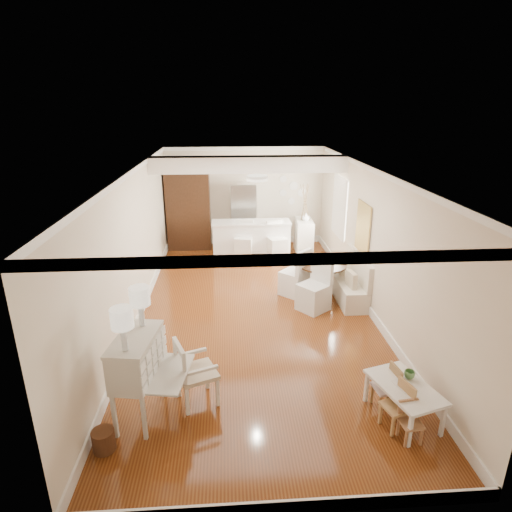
{
  "coord_description": "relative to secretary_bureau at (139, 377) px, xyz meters",
  "views": [
    {
      "loc": [
        -0.51,
        -7.66,
        3.92
      ],
      "look_at": [
        0.04,
        0.3,
        1.08
      ],
      "focal_mm": 30.0,
      "sensor_mm": 36.0,
      "label": 1
    }
  ],
  "objects": [
    {
      "name": "room",
      "position": [
        1.74,
        3.22,
        1.39
      ],
      "size": [
        9.0,
        9.04,
        2.82
      ],
      "color": "brown",
      "rests_on": "ground"
    },
    {
      "name": "secretary_bureau",
      "position": [
        0.0,
        0.0,
        0.0
      ],
      "size": [
        1.06,
        1.08,
        1.19
      ],
      "primitive_type": "cube",
      "rotation": [
        0.0,
        0.0,
        -0.16
      ],
      "color": "beige",
      "rests_on": "ground"
    },
    {
      "name": "gustavian_armchair",
      "position": [
        0.72,
        0.24,
        -0.12
      ],
      "size": [
        0.71,
        0.71,
        0.96
      ],
      "primitive_type": "cube",
      "rotation": [
        0.0,
        0.0,
        1.95
      ],
      "color": "silver",
      "rests_on": "ground"
    },
    {
      "name": "wicker_basket",
      "position": [
        -0.35,
        -0.58,
        -0.46
      ],
      "size": [
        0.28,
        0.28,
        0.27
      ],
      "primitive_type": "cylinder",
      "rotation": [
        0.0,
        0.0,
        0.05
      ],
      "color": "#532E19",
      "rests_on": "ground"
    },
    {
      "name": "kids_table",
      "position": [
        3.42,
        -0.28,
        -0.35
      ],
      "size": [
        0.86,
        1.13,
        0.5
      ],
      "primitive_type": "cube",
      "rotation": [
        0.0,
        0.0,
        0.29
      ],
      "color": "white",
      "rests_on": "ground"
    },
    {
      "name": "kids_chair_a",
      "position": [
        3.26,
        -0.45,
        -0.27
      ],
      "size": [
        0.39,
        0.39,
        0.65
      ],
      "primitive_type": "cube",
      "rotation": [
        0.0,
        0.0,
        -1.27
      ],
      "color": "tan",
      "rests_on": "ground"
    },
    {
      "name": "kids_chair_b",
      "position": [
        3.27,
        -0.06,
        -0.28
      ],
      "size": [
        0.35,
        0.35,
        0.63
      ],
      "primitive_type": "cube",
      "rotation": [
        0.0,
        0.0,
        -1.43
      ],
      "color": "olive",
      "rests_on": "ground"
    },
    {
      "name": "kids_chair_c",
      "position": [
        3.36,
        -0.68,
        -0.33
      ],
      "size": [
        0.28,
        0.28,
        0.53
      ],
      "primitive_type": "cube",
      "rotation": [
        0.0,
        0.0,
        0.11
      ],
      "color": "#A8734C",
      "rests_on": "ground"
    },
    {
      "name": "banquette",
      "position": [
        3.69,
        3.4,
        -0.1
      ],
      "size": [
        0.52,
        1.6,
        0.98
      ],
      "primitive_type": "cube",
      "color": "silver",
      "rests_on": "ground"
    },
    {
      "name": "dining_table",
      "position": [
        3.18,
        3.64,
        -0.24
      ],
      "size": [
        1.36,
        1.36,
        0.72
      ],
      "primitive_type": "cylinder",
      "rotation": [
        0.0,
        0.0,
        0.37
      ],
      "color": "#452816",
      "rests_on": "ground"
    },
    {
      "name": "slip_chair_near",
      "position": [
        2.87,
        2.92,
        -0.05
      ],
      "size": [
        0.74,
        0.74,
        1.09
      ],
      "primitive_type": "cube",
      "rotation": [
        0.0,
        0.0,
        -0.9
      ],
      "color": "silver",
      "rests_on": "ground"
    },
    {
      "name": "slip_chair_far",
      "position": [
        2.6,
        3.67,
        -0.07
      ],
      "size": [
        0.72,
        0.72,
        1.06
      ],
      "primitive_type": "cube",
      "rotation": [
        0.0,
        0.0,
        -2.32
      ],
      "color": "white",
      "rests_on": "ground"
    },
    {
      "name": "breakfast_counter",
      "position": [
        1.8,
        6.0,
        -0.08
      ],
      "size": [
        2.05,
        0.65,
        1.03
      ],
      "primitive_type": "cube",
      "color": "white",
      "rests_on": "ground"
    },
    {
      "name": "bar_stool_left",
      "position": [
        1.59,
        5.73,
        -0.04
      ],
      "size": [
        0.52,
        0.52,
        1.11
      ],
      "primitive_type": "cube",
      "rotation": [
        0.0,
        0.0,
        -0.2
      ],
      "color": "white",
      "rests_on": "ground"
    },
    {
      "name": "bar_stool_right",
      "position": [
        2.44,
        5.62,
        -0.04
      ],
      "size": [
        0.54,
        0.54,
        1.1
      ],
      "primitive_type": "cube",
      "rotation": [
        0.0,
        0.0,
        0.27
      ],
      "color": "white",
      "rests_on": "ground"
    },
    {
      "name": "pantry_cabinet",
      "position": [
        0.1,
        7.08,
        0.56
      ],
      "size": [
        1.2,
        0.6,
        2.3
      ],
      "primitive_type": "cube",
      "color": "#381E11",
      "rests_on": "ground"
    },
    {
      "name": "fridge",
      "position": [
        2.0,
        7.05,
        0.31
      ],
      "size": [
        0.75,
        0.65,
        1.8
      ],
      "primitive_type": "imported",
      "color": "silver",
      "rests_on": "ground"
    },
    {
      "name": "sideboard",
      "position": [
        3.28,
        6.43,
        -0.13
      ],
      "size": [
        0.47,
        0.99,
        0.93
      ],
      "primitive_type": "cube",
      "rotation": [
        0.0,
        0.0,
        -0.04
      ],
      "color": "silver",
      "rests_on": "ground"
    },
    {
      "name": "pencil_cup",
      "position": [
        3.54,
        -0.12,
        -0.04
      ],
      "size": [
        0.18,
        0.18,
        0.11
      ],
      "primitive_type": "imported",
      "rotation": [
        0.0,
        0.0,
        0.43
      ],
      "color": "#589154",
      "rests_on": "kids_table"
    },
    {
      "name": "branch_vase",
      "position": [
        3.31,
        6.38,
        0.44
      ],
      "size": [
        0.26,
        0.26,
        0.21
      ],
      "primitive_type": "imported",
      "rotation": [
        0.0,
        0.0,
        -0.38
      ],
      "color": "white",
      "rests_on": "sideboard"
    }
  ]
}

